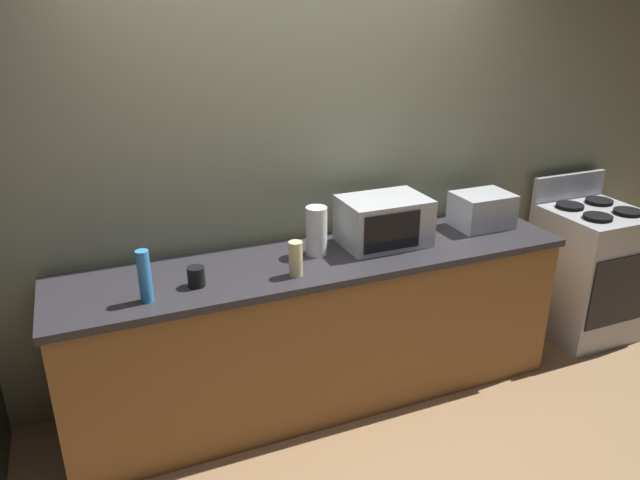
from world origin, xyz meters
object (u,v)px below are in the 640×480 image
at_px(toaster_oven, 482,210).
at_px(stove_range, 587,271).
at_px(bottle_spray_cleaner, 145,276).
at_px(bottle_hand_soap, 296,259).
at_px(mug_black, 196,277).
at_px(paper_towel_roll, 316,231).
at_px(microwave, 384,221).

bearing_deg(toaster_oven, stove_range, -3.82).
relative_size(toaster_oven, bottle_spray_cleaner, 1.34).
xyz_separation_m(bottle_hand_soap, mug_black, (-0.49, 0.07, -0.04)).
bearing_deg(paper_towel_roll, microwave, -0.31).
height_order(toaster_oven, mug_black, toaster_oven).
distance_m(toaster_oven, bottle_hand_soap, 1.32).
relative_size(stove_range, bottle_hand_soap, 5.92).
height_order(paper_towel_roll, bottle_hand_soap, paper_towel_roll).
bearing_deg(bottle_hand_soap, bottle_spray_cleaner, 179.74).
distance_m(microwave, mug_black, 1.11).
distance_m(microwave, bottle_spray_cleaner, 1.36).
relative_size(microwave, toaster_oven, 1.41).
distance_m(microwave, toaster_oven, 0.69).
bearing_deg(bottle_spray_cleaner, mug_black, 15.58).
height_order(paper_towel_roll, mug_black, paper_towel_roll).
xyz_separation_m(stove_range, microwave, (-1.59, 0.05, 0.57)).
relative_size(toaster_oven, mug_black, 3.41).
xyz_separation_m(microwave, bottle_hand_soap, (-0.61, -0.21, -0.04)).
xyz_separation_m(microwave, paper_towel_roll, (-0.41, 0.00, 0.00)).
xyz_separation_m(stove_range, paper_towel_roll, (-2.00, 0.05, 0.57)).
relative_size(bottle_hand_soap, bottle_spray_cleaner, 0.72).
distance_m(stove_range, microwave, 1.69).
bearing_deg(bottle_hand_soap, toaster_oven, 9.81).
bearing_deg(mug_black, toaster_oven, 4.89).
bearing_deg(toaster_oven, bottle_spray_cleaner, -173.79).
relative_size(stove_range, paper_towel_roll, 4.00).
distance_m(stove_range, toaster_oven, 1.05).
bearing_deg(paper_towel_roll, stove_range, -1.44).
bearing_deg(paper_towel_roll, mug_black, -168.24).
bearing_deg(microwave, bottle_spray_cleaner, -171.17).
distance_m(toaster_oven, bottle_spray_cleaner, 2.05).
height_order(microwave, mug_black, microwave).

